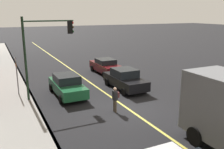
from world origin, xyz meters
name	(u,v)px	position (x,y,z in m)	size (l,w,h in m)	color
ground	(128,109)	(0.00, 0.00, 0.00)	(200.00, 200.00, 0.00)	black
sidewalk_slab	(21,127)	(0.00, 6.49, 0.07)	(80.00, 2.75, 0.15)	gray
curb_edge	(45,123)	(0.00, 5.20, 0.07)	(80.00, 0.16, 0.15)	slate
lane_stripe_center	(128,108)	(0.00, 0.00, 0.01)	(80.00, 0.16, 0.01)	#D8CC4C
car_black	(125,79)	(3.78, -1.86, 0.81)	(4.50, 2.01, 1.65)	black
car_green	(67,85)	(4.22, 2.75, 0.79)	(4.59, 1.96, 1.58)	#1E6038
car_maroon	(106,66)	(9.16, -2.62, 0.76)	(4.62, 1.95, 1.49)	#591116
pedestrian_with_backpack	(115,98)	(-0.11, 0.94, 0.91)	(0.38, 0.38, 1.57)	brown
traffic_light_mast	(44,44)	(4.14, 4.23, 3.91)	(0.28, 3.49, 5.74)	#1E3823
street_sign_post	(17,74)	(5.64, 6.02, 1.71)	(0.60, 0.08, 2.91)	slate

